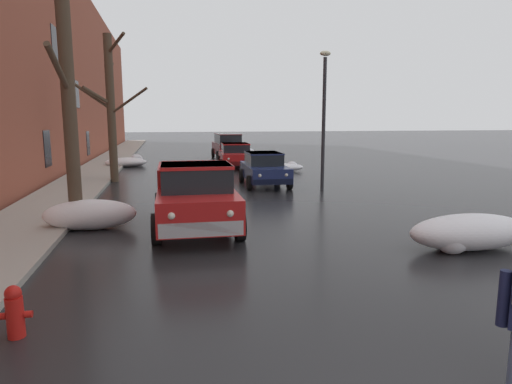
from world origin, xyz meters
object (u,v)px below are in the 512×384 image
object	(u,v)px
sedan_red_parked_kerbside_mid	(235,154)
fire_hydrant	(15,311)
bare_tree_second_along_sidewalk	(68,83)
bare_tree_mid_block	(110,106)
sedan_darkblue_parked_kerbside_close	(264,168)
pickup_truck_red_approaching_near_lane	(195,195)
suv_maroon_parked_far_down_block	(228,145)
street_lamp_post	(324,113)

from	to	relation	value
sedan_red_parked_kerbside_mid	fire_hydrant	world-z (taller)	sedan_red_parked_kerbside_mid
bare_tree_second_along_sidewalk	bare_tree_mid_block	world-z (taller)	bare_tree_second_along_sidewalk
bare_tree_mid_block	sedan_darkblue_parked_kerbside_close	bearing A→B (deg)	-20.57
pickup_truck_red_approaching_near_lane	fire_hydrant	distance (m)	6.06
suv_maroon_parked_far_down_block	street_lamp_post	size ratio (longest dim) A/B	0.84
sedan_red_parked_kerbside_mid	suv_maroon_parked_far_down_block	xyz separation A→B (m)	(0.31, 5.51, 0.23)
bare_tree_second_along_sidewalk	bare_tree_mid_block	size ratio (longest dim) A/B	1.15
sedan_darkblue_parked_kerbside_close	suv_maroon_parked_far_down_block	xyz separation A→B (m)	(0.26, 13.11, 0.24)
sedan_darkblue_parked_kerbside_close	street_lamp_post	distance (m)	3.54
suv_maroon_parked_far_down_block	street_lamp_post	distance (m)	15.10
sedan_red_parked_kerbside_mid	street_lamp_post	bearing A→B (deg)	-77.50
bare_tree_second_along_sidewalk	fire_hydrant	bearing A→B (deg)	-86.92
bare_tree_mid_block	street_lamp_post	xyz separation A→B (m)	(8.53, -4.18, -0.36)
bare_tree_mid_block	suv_maroon_parked_far_down_block	distance (m)	12.87
pickup_truck_red_approaching_near_lane	suv_maroon_parked_far_down_block	bearing A→B (deg)	79.64
bare_tree_mid_block	sedan_red_parked_kerbside_mid	world-z (taller)	bare_tree_mid_block
bare_tree_second_along_sidewalk	sedan_darkblue_parked_kerbside_close	size ratio (longest dim) A/B	1.90
suv_maroon_parked_far_down_block	street_lamp_post	bearing A→B (deg)	-83.25
bare_tree_mid_block	street_lamp_post	world-z (taller)	bare_tree_mid_block
sedan_darkblue_parked_kerbside_close	street_lamp_post	bearing A→B (deg)	-40.71
bare_tree_mid_block	fire_hydrant	bearing A→B (deg)	-88.64
bare_tree_mid_block	pickup_truck_red_approaching_near_lane	world-z (taller)	bare_tree_mid_block
sedan_red_parked_kerbside_mid	street_lamp_post	world-z (taller)	street_lamp_post
bare_tree_mid_block	street_lamp_post	bearing A→B (deg)	-26.12
bare_tree_second_along_sidewalk	street_lamp_post	xyz separation A→B (m)	(8.50, 4.83, -0.64)
street_lamp_post	bare_tree_mid_block	bearing A→B (deg)	153.88
bare_tree_mid_block	sedan_darkblue_parked_kerbside_close	distance (m)	7.45
pickup_truck_red_approaching_near_lane	street_lamp_post	distance (m)	7.98
pickup_truck_red_approaching_near_lane	fire_hydrant	bearing A→B (deg)	-116.72
bare_tree_mid_block	sedan_red_parked_kerbside_mid	xyz separation A→B (m)	(6.46, 5.16, -2.68)
bare_tree_mid_block	suv_maroon_parked_far_down_block	world-z (taller)	bare_tree_mid_block
bare_tree_mid_block	street_lamp_post	size ratio (longest dim) A/B	1.20
pickup_truck_red_approaching_near_lane	suv_maroon_parked_far_down_block	world-z (taller)	suv_maroon_parked_far_down_block
fire_hydrant	street_lamp_post	size ratio (longest dim) A/B	0.13
bare_tree_second_along_sidewalk	bare_tree_mid_block	bearing A→B (deg)	90.22
bare_tree_second_along_sidewalk	pickup_truck_red_approaching_near_lane	distance (m)	4.19
bare_tree_second_along_sidewalk	suv_maroon_parked_far_down_block	xyz separation A→B (m)	(6.74, 19.68, -2.73)
bare_tree_second_along_sidewalk	fire_hydrant	world-z (taller)	bare_tree_second_along_sidewalk
bare_tree_mid_block	sedan_darkblue_parked_kerbside_close	size ratio (longest dim) A/B	1.65
bare_tree_mid_block	sedan_red_parked_kerbside_mid	distance (m)	8.69
bare_tree_mid_block	sedan_darkblue_parked_kerbside_close	xyz separation A→B (m)	(6.51, -2.44, -2.68)
bare_tree_mid_block	sedan_red_parked_kerbside_mid	bearing A→B (deg)	38.60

